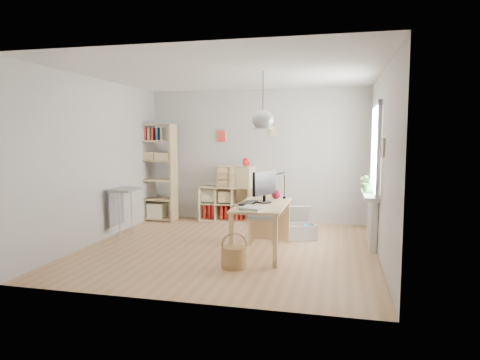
% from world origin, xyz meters
% --- Properties ---
extents(ground, '(4.50, 4.50, 0.00)m').
position_xyz_m(ground, '(0.00, 0.00, 0.00)').
color(ground, tan).
rests_on(ground, ground).
extents(room_shell, '(4.50, 4.50, 4.50)m').
position_xyz_m(room_shell, '(0.55, -0.15, 2.00)').
color(room_shell, silver).
rests_on(room_shell, ground).
extents(window_unit, '(0.07, 1.16, 1.46)m').
position_xyz_m(window_unit, '(2.23, 0.60, 1.55)').
color(window_unit, white).
rests_on(window_unit, ground).
extents(radiator, '(0.10, 0.80, 0.80)m').
position_xyz_m(radiator, '(2.19, 0.60, 0.40)').
color(radiator, silver).
rests_on(radiator, ground).
extents(windowsill, '(0.22, 1.20, 0.06)m').
position_xyz_m(windowsill, '(2.14, 0.60, 0.83)').
color(windowsill, silver).
rests_on(windowsill, radiator).
extents(desk, '(0.70, 1.50, 0.75)m').
position_xyz_m(desk, '(0.55, -0.15, 0.66)').
color(desk, tan).
rests_on(desk, ground).
extents(cube_shelf, '(1.40, 0.38, 0.72)m').
position_xyz_m(cube_shelf, '(-0.47, 2.08, 0.30)').
color(cube_shelf, '#D3B78B').
rests_on(cube_shelf, ground).
extents(tall_bookshelf, '(0.80, 0.38, 2.00)m').
position_xyz_m(tall_bookshelf, '(-2.04, 1.80, 1.09)').
color(tall_bookshelf, tan).
rests_on(tall_bookshelf, ground).
extents(side_table, '(0.40, 0.55, 0.85)m').
position_xyz_m(side_table, '(-2.04, 0.35, 0.67)').
color(side_table, '#9D9D9F').
rests_on(side_table, ground).
extents(chair, '(0.51, 0.51, 0.85)m').
position_xyz_m(chair, '(0.41, 0.48, 0.49)').
color(chair, '#9D9D9F').
rests_on(chair, ground).
extents(wicker_basket, '(0.34, 0.34, 0.48)m').
position_xyz_m(wicker_basket, '(0.31, -0.96, 0.16)').
color(wicker_basket, olive).
rests_on(wicker_basket, ground).
extents(storage_chest, '(0.67, 0.71, 0.53)m').
position_xyz_m(storage_chest, '(1.02, 0.88, 0.17)').
color(storage_chest, silver).
rests_on(storage_chest, ground).
extents(monitor, '(0.28, 0.52, 0.48)m').
position_xyz_m(monitor, '(0.56, -0.05, 1.02)').
color(monitor, black).
rests_on(monitor, desk).
extents(keyboard, '(0.21, 0.47, 0.02)m').
position_xyz_m(keyboard, '(0.35, -0.20, 0.76)').
color(keyboard, black).
rests_on(keyboard, desk).
extents(task_lamp, '(0.38, 0.14, 0.41)m').
position_xyz_m(task_lamp, '(0.62, 0.39, 1.03)').
color(task_lamp, black).
rests_on(task_lamp, desk).
extents(yarn_ball, '(0.14, 0.14, 0.14)m').
position_xyz_m(yarn_ball, '(0.68, 0.37, 0.82)').
color(yarn_ball, '#4A0914').
rests_on(yarn_ball, desk).
extents(paper_tray, '(0.32, 0.38, 0.03)m').
position_xyz_m(paper_tray, '(0.50, -0.64, 0.77)').
color(paper_tray, silver).
rests_on(paper_tray, desk).
extents(drawer_chest, '(0.80, 0.50, 0.43)m').
position_xyz_m(drawer_chest, '(-0.39, 2.04, 0.93)').
color(drawer_chest, '#D3B78B').
rests_on(drawer_chest, cube_shelf).
extents(red_vase, '(0.14, 0.14, 0.17)m').
position_xyz_m(red_vase, '(-0.18, 2.04, 1.23)').
color(red_vase, maroon).
rests_on(red_vase, drawer_chest).
extents(potted_plant, '(0.37, 0.35, 0.34)m').
position_xyz_m(potted_plant, '(2.12, 0.68, 1.03)').
color(potted_plant, '#256325').
rests_on(potted_plant, windowsill).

